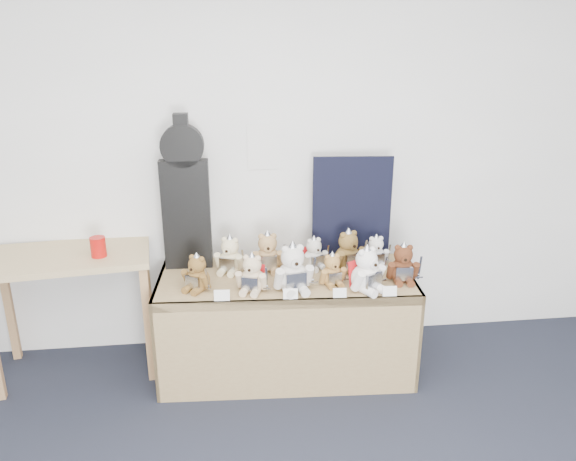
{
  "coord_description": "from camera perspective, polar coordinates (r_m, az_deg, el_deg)",
  "views": [
    {
      "loc": [
        -0.21,
        -1.18,
        2.16
      ],
      "look_at": [
        0.17,
        1.97,
        1.02
      ],
      "focal_mm": 35.0,
      "sensor_mm": 36.0,
      "label": 1
    }
  ],
  "objects": [
    {
      "name": "teddy_back_end",
      "position": [
        3.77,
        8.92,
        -2.18
      ],
      "size": [
        0.19,
        0.16,
        0.23
      ],
      "rotation": [
        0.0,
        0.0,
        0.06
      ],
      "color": "silver",
      "rests_on": "display_table"
    },
    {
      "name": "entry_card_c",
      "position": [
        3.32,
        5.28,
        -6.33
      ],
      "size": [
        0.08,
        0.02,
        0.06
      ],
      "primitive_type": "cube",
      "rotation": [
        -0.24,
        0.0,
        -0.06
      ],
      "color": "silver",
      "rests_on": "display_table"
    },
    {
      "name": "display_table",
      "position": [
        3.59,
        -0.16,
        -7.24
      ],
      "size": [
        1.66,
        0.77,
        0.68
      ],
      "rotation": [
        0.0,
        0.0,
        -0.06
      ],
      "color": "olive",
      "rests_on": "floor"
    },
    {
      "name": "teddy_front_centre",
      "position": [
        3.35,
        0.51,
        -4.02
      ],
      "size": [
        0.28,
        0.24,
        0.33
      ],
      "rotation": [
        0.0,
        0.0,
        0.17
      ],
      "color": "silver",
      "rests_on": "display_table"
    },
    {
      "name": "teddy_front_right",
      "position": [
        3.45,
        4.53,
        -4.09
      ],
      "size": [
        0.19,
        0.17,
        0.23
      ],
      "rotation": [
        0.0,
        0.0,
        0.19
      ],
      "color": "#A0733D",
      "rests_on": "display_table"
    },
    {
      "name": "teddy_back_centre_right",
      "position": [
        3.68,
        2.67,
        -2.44
      ],
      "size": [
        0.2,
        0.18,
        0.24
      ],
      "rotation": [
        0.0,
        0.0,
        0.34
      ],
      "color": "beige",
      "rests_on": "display_table"
    },
    {
      "name": "entry_card_b",
      "position": [
        3.28,
        0.26,
        -6.45
      ],
      "size": [
        0.09,
        0.02,
        0.06
      ],
      "primitive_type": "cube",
      "rotation": [
        -0.24,
        0.0,
        -0.06
      ],
      "color": "silver",
      "rests_on": "display_table"
    },
    {
      "name": "red_cup",
      "position": [
        3.66,
        -18.72,
        -1.59
      ],
      "size": [
        0.09,
        0.09,
        0.13
      ],
      "primitive_type": "cylinder",
      "color": "#B5100C",
      "rests_on": "side_table"
    },
    {
      "name": "guitar_case",
      "position": [
        3.63,
        -10.39,
        3.58
      ],
      "size": [
        0.31,
        0.1,
        1.01
      ],
      "rotation": [
        0.0,
        0.0,
        -0.03
      ],
      "color": "black",
      "rests_on": "display_table"
    },
    {
      "name": "teddy_back_left",
      "position": [
        3.64,
        -5.91,
        -2.61
      ],
      "size": [
        0.22,
        0.21,
        0.27
      ],
      "rotation": [
        0.0,
        0.0,
        -0.37
      ],
      "color": "beige",
      "rests_on": "display_table"
    },
    {
      "name": "teddy_back_right",
      "position": [
        3.68,
        6.17,
        -2.17
      ],
      "size": [
        0.25,
        0.23,
        0.3
      ],
      "rotation": [
        0.0,
        0.0,
        0.37
      ],
      "color": "brown",
      "rests_on": "display_table"
    },
    {
      "name": "teddy_front_left",
      "position": [
        3.36,
        -3.67,
        -4.52
      ],
      "size": [
        0.21,
        0.2,
        0.26
      ],
      "rotation": [
        0.0,
        0.0,
        -0.32
      ],
      "color": "#CEB591",
      "rests_on": "display_table"
    },
    {
      "name": "navy_board",
      "position": [
        3.79,
        6.49,
        2.26
      ],
      "size": [
        0.53,
        0.07,
        0.7
      ],
      "primitive_type": "cube",
      "rotation": [
        0.0,
        0.0,
        -0.09
      ],
      "color": "black",
      "rests_on": "display_table"
    },
    {
      "name": "teddy_front_far_right",
      "position": [
        3.39,
        8.01,
        -4.12
      ],
      "size": [
        0.26,
        0.25,
        0.31
      ],
      "rotation": [
        0.0,
        0.0,
        0.52
      ],
      "color": "white",
      "rests_on": "display_table"
    },
    {
      "name": "teddy_front_end",
      "position": [
        3.55,
        11.59,
        -3.42
      ],
      "size": [
        0.22,
        0.19,
        0.28
      ],
      "rotation": [
        0.0,
        0.0,
        -0.11
      ],
      "color": "#532E1C",
      "rests_on": "display_table"
    },
    {
      "name": "entry_card_d",
      "position": [
        3.37,
        10.29,
        -6.08
      ],
      "size": [
        0.09,
        0.02,
        0.06
      ],
      "primitive_type": "cube",
      "rotation": [
        -0.24,
        0.0,
        -0.06
      ],
      "color": "silver",
      "rests_on": "display_table"
    },
    {
      "name": "side_table",
      "position": [
        3.84,
        -21.25,
        -4.04
      ],
      "size": [
        1.05,
        0.66,
        0.83
      ],
      "rotation": [
        0.0,
        0.0,
        0.12
      ],
      "color": "#9A7C53",
      "rests_on": "floor"
    },
    {
      "name": "room_shell",
      "position": [
        3.76,
        -2.53,
        8.46
      ],
      "size": [
        6.0,
        6.0,
        6.0
      ],
      "color": "white",
      "rests_on": "floor"
    },
    {
      "name": "teddy_front_far_left",
      "position": [
        3.42,
        -9.23,
        -4.4
      ],
      "size": [
        0.2,
        0.2,
        0.25
      ],
      "rotation": [
        0.0,
        0.0,
        -0.58
      ],
      "color": "brown",
      "rests_on": "display_table"
    },
    {
      "name": "teddy_back_centre_left",
      "position": [
        3.64,
        -2.07,
        -2.36
      ],
      "size": [
        0.24,
        0.19,
        0.29
      ],
      "rotation": [
        0.0,
        0.0,
        -0.02
      ],
      "color": "#A68253",
      "rests_on": "display_table"
    },
    {
      "name": "entry_card_a",
      "position": [
        3.28,
        -6.74,
        -6.56
      ],
      "size": [
        0.09,
        0.02,
        0.06
      ],
      "primitive_type": "cube",
      "rotation": [
        -0.24,
        0.0,
        -0.06
      ],
      "color": "silver",
      "rests_on": "display_table"
    }
  ]
}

